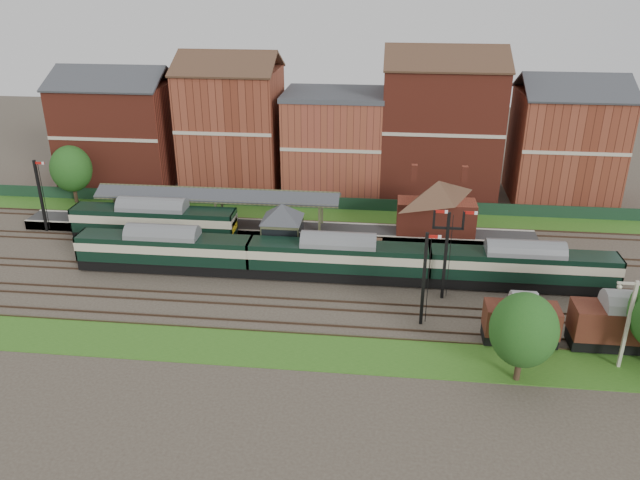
# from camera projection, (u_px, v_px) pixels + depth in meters

# --- Properties ---
(ground) EXTENTS (160.00, 160.00, 0.00)m
(ground) POSITION_uv_depth(u_px,v_px,m) (309.00, 278.00, 57.98)
(ground) COLOR #473D33
(ground) RESTS_ON ground
(grass_back) EXTENTS (90.00, 4.50, 0.06)m
(grass_back) POSITION_uv_depth(u_px,v_px,m) (327.00, 215.00, 72.52)
(grass_back) COLOR #2D6619
(grass_back) RESTS_ON ground
(grass_front) EXTENTS (90.00, 5.00, 0.06)m
(grass_front) POSITION_uv_depth(u_px,v_px,m) (289.00, 350.00, 47.06)
(grass_front) COLOR #2D6619
(grass_front) RESTS_ON ground
(fence) EXTENTS (90.00, 0.12, 1.50)m
(fence) POSITION_uv_depth(u_px,v_px,m) (328.00, 203.00, 74.05)
(fence) COLOR #193823
(fence) RESTS_ON ground
(platform) EXTENTS (55.00, 3.40, 1.00)m
(platform) POSITION_uv_depth(u_px,v_px,m) (275.00, 230.00, 67.15)
(platform) COLOR #2D2D2D
(platform) RESTS_ON ground
(signal_box) EXTENTS (5.40, 5.40, 6.00)m
(signal_box) POSITION_uv_depth(u_px,v_px,m) (282.00, 231.00, 59.95)
(signal_box) COLOR #617755
(signal_box) RESTS_ON ground
(brick_hut) EXTENTS (3.20, 2.64, 2.94)m
(brick_hut) POSITION_uv_depth(u_px,v_px,m) (365.00, 254.00, 59.95)
(brick_hut) COLOR maroon
(brick_hut) RESTS_ON ground
(station_building) EXTENTS (8.10, 8.10, 5.90)m
(station_building) POSITION_uv_depth(u_px,v_px,m) (437.00, 206.00, 64.04)
(station_building) COLOR maroon
(station_building) RESTS_ON platform
(canopy) EXTENTS (26.00, 3.89, 4.08)m
(canopy) POSITION_uv_depth(u_px,v_px,m) (218.00, 192.00, 66.11)
(canopy) COLOR #47492D
(canopy) RESTS_ON platform
(semaphore_bracket) EXTENTS (3.60, 0.25, 8.18)m
(semaphore_bracket) POSITION_uv_depth(u_px,v_px,m) (446.00, 250.00, 52.63)
(semaphore_bracket) COLOR black
(semaphore_bracket) RESTS_ON ground
(semaphore_platform_end) EXTENTS (1.23, 0.25, 8.00)m
(semaphore_platform_end) POSITION_uv_depth(u_px,v_px,m) (41.00, 195.00, 66.60)
(semaphore_platform_end) COLOR black
(semaphore_platform_end) RESTS_ON ground
(semaphore_siding) EXTENTS (1.23, 0.25, 8.00)m
(semaphore_siding) POSITION_uv_depth(u_px,v_px,m) (424.00, 278.00, 48.93)
(semaphore_siding) COLOR black
(semaphore_siding) RESTS_ON ground
(yard_lamp) EXTENTS (2.60, 0.22, 7.00)m
(yard_lamp) POSITION_uv_depth(u_px,v_px,m) (629.00, 319.00, 43.50)
(yard_lamp) COLOR beige
(yard_lamp) RESTS_ON ground
(town_backdrop) EXTENTS (69.00, 10.00, 16.00)m
(town_backdrop) POSITION_uv_depth(u_px,v_px,m) (333.00, 137.00, 77.90)
(town_backdrop) COLOR maroon
(town_backdrop) RESTS_ON ground
(dmu_train) EXTENTS (49.24, 2.59, 3.78)m
(dmu_train) POSITION_uv_depth(u_px,v_px,m) (338.00, 257.00, 56.81)
(dmu_train) COLOR black
(dmu_train) RESTS_ON ground
(platform_railcar) EXTENTS (17.12, 2.70, 3.94)m
(platform_railcar) POSITION_uv_depth(u_px,v_px,m) (154.00, 221.00, 64.68)
(platform_railcar) COLOR black
(platform_railcar) RESTS_ON ground
(goods_van_a) EXTENTS (5.49, 2.38, 3.33)m
(goods_van_a) POSITION_uv_depth(u_px,v_px,m) (521.00, 321.00, 47.28)
(goods_van_a) COLOR black
(goods_van_a) RESTS_ON ground
(goods_van_b) EXTENTS (6.17, 2.67, 3.74)m
(goods_van_b) POSITION_uv_depth(u_px,v_px,m) (614.00, 324.00, 46.51)
(goods_van_b) COLOR black
(goods_van_b) RESTS_ON ground
(tree_far) EXTENTS (4.60, 4.60, 6.72)m
(tree_far) POSITION_uv_depth(u_px,v_px,m) (524.00, 330.00, 42.09)
(tree_far) COLOR #382619
(tree_far) RESTS_ON ground
(tree_back) EXTENTS (4.87, 4.87, 7.11)m
(tree_back) POSITION_uv_depth(u_px,v_px,m) (71.00, 169.00, 74.67)
(tree_back) COLOR #382619
(tree_back) RESTS_ON ground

